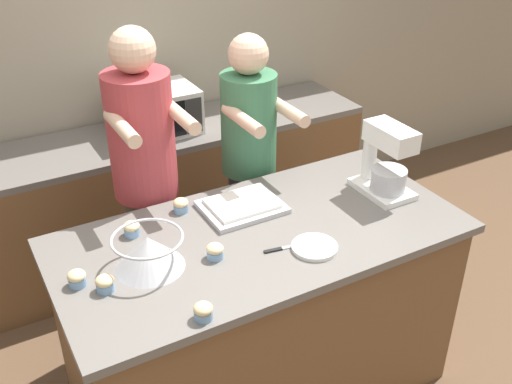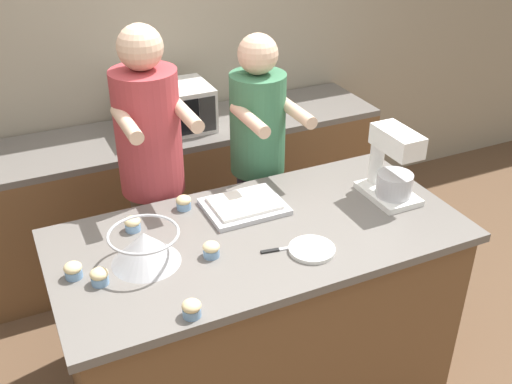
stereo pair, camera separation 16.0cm
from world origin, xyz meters
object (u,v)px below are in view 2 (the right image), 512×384
object	(u,v)px
microwave_oven	(170,109)
small_plate	(312,250)
cupcake_2	(192,308)
baking_tray	(244,205)
cupcake_5	(99,276)
stand_mixer	(392,168)
person_left	(154,187)
knife	(283,249)
mixing_bowl	(144,246)
cupcake_1	(133,224)
cupcake_3	(211,249)
cupcake_4	(73,270)
person_right	(258,174)
cupcake_0	(184,202)

from	to	relation	value
microwave_oven	small_plate	distance (m)	1.59
cupcake_2	microwave_oven	bearing A→B (deg)	74.35
baking_tray	cupcake_5	size ratio (longest dim) A/B	5.12
stand_mixer	cupcake_5	distance (m)	1.41
cupcake_2	baking_tray	bearing A→B (deg)	51.45
microwave_oven	small_plate	world-z (taller)	microwave_oven
person_left	knife	xyz separation A→B (m)	(0.32, -0.78, 0.03)
stand_mixer	mixing_bowl	bearing A→B (deg)	-179.54
mixing_bowl	microwave_oven	bearing A→B (deg)	68.03
cupcake_1	cupcake_3	distance (m)	0.41
person_left	knife	distance (m)	0.85
mixing_bowl	cupcake_4	xyz separation A→B (m)	(-0.28, 0.02, -0.04)
stand_mixer	cupcake_2	distance (m)	1.22
stand_mixer	knife	size ratio (longest dim) A/B	1.61
person_left	person_right	size ratio (longest dim) A/B	1.07
baking_tray	cupcake_0	bearing A→B (deg)	154.41
small_plate	cupcake_4	world-z (taller)	cupcake_4
person_left	microwave_oven	bearing A→B (deg)	65.79
person_right	mixing_bowl	world-z (taller)	person_right
cupcake_0	baking_tray	bearing A→B (deg)	-25.59
cupcake_2	cupcake_5	bearing A→B (deg)	128.53
person_left	stand_mixer	xyz separation A→B (m)	(0.99, -0.61, 0.18)
stand_mixer	cupcake_0	size ratio (longest dim) A/B	4.98
microwave_oven	cupcake_3	distance (m)	1.46
knife	cupcake_3	xyz separation A→B (m)	(-0.29, 0.08, 0.03)
cupcake_2	cupcake_4	size ratio (longest dim) A/B	1.00
cupcake_4	baking_tray	bearing A→B (deg)	12.74
cupcake_1	cupcake_5	world-z (taller)	same
small_plate	cupcake_5	bearing A→B (deg)	169.14
mixing_bowl	small_plate	xyz separation A→B (m)	(0.65, -0.23, -0.07)
mixing_bowl	cupcake_4	distance (m)	0.29
person_left	cupcake_5	bearing A→B (deg)	-121.34
person_right	mixing_bowl	size ratio (longest dim) A/B	5.69
mixing_bowl	baking_tray	world-z (taller)	mixing_bowl
baking_tray	cupcake_1	distance (m)	0.52
cupcake_0	cupcake_5	xyz separation A→B (m)	(-0.48, -0.39, 0.00)
person_right	baking_tray	world-z (taller)	person_right
knife	baking_tray	bearing A→B (deg)	91.80
person_left	cupcake_5	size ratio (longest dim) A/B	24.70
mixing_bowl	cupcake_3	xyz separation A→B (m)	(0.25, -0.08, -0.04)
person_left	cupcake_1	size ratio (longest dim) A/B	24.70
stand_mixer	cupcake_0	xyz separation A→B (m)	(-0.93, 0.32, -0.12)
baking_tray	cupcake_0	xyz separation A→B (m)	(-0.25, 0.12, 0.02)
small_plate	cupcake_1	distance (m)	0.79
microwave_oven	cupcake_1	distance (m)	1.23
baking_tray	cupcake_0	world-z (taller)	cupcake_0
baking_tray	microwave_oven	xyz separation A→B (m)	(0.02, 1.15, 0.06)
microwave_oven	cupcake_3	world-z (taller)	microwave_oven
cupcake_1	cupcake_4	bearing A→B (deg)	-142.50
microwave_oven	cupcake_2	distance (m)	1.81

